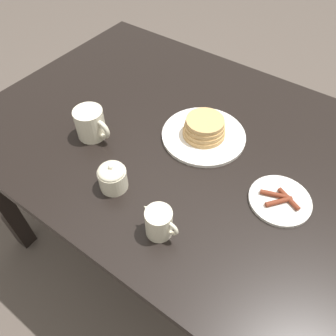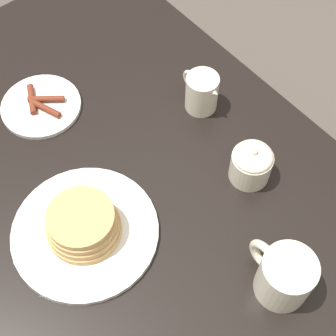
{
  "view_description": "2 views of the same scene",
  "coord_description": "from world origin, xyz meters",
  "px_view_note": "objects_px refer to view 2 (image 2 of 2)",
  "views": [
    {
      "loc": [
        0.42,
        -0.68,
        1.53
      ],
      "look_at": [
        0.05,
        -0.17,
        0.8
      ],
      "focal_mm": 35.0,
      "sensor_mm": 36.0,
      "label": 1
    },
    {
      "loc": [
        -0.36,
        0.17,
        1.66
      ],
      "look_at": [
        0.05,
        -0.17,
        0.8
      ],
      "focal_mm": 55.0,
      "sensor_mm": 36.0,
      "label": 2
    }
  ],
  "objects_px": {
    "side_plate_bacon": "(41,106)",
    "creamer_pitcher": "(202,92)",
    "coffee_mug": "(284,275)",
    "sugar_bowl": "(251,163)",
    "pancake_plate": "(84,228)"
  },
  "relations": [
    {
      "from": "side_plate_bacon",
      "to": "creamer_pitcher",
      "type": "distance_m",
      "value": 0.35
    },
    {
      "from": "side_plate_bacon",
      "to": "coffee_mug",
      "type": "distance_m",
      "value": 0.63
    },
    {
      "from": "creamer_pitcher",
      "to": "sugar_bowl",
      "type": "bearing_deg",
      "value": 167.45
    },
    {
      "from": "coffee_mug",
      "to": "creamer_pitcher",
      "type": "relative_size",
      "value": 1.2
    },
    {
      "from": "coffee_mug",
      "to": "sugar_bowl",
      "type": "bearing_deg",
      "value": -31.02
    },
    {
      "from": "side_plate_bacon",
      "to": "sugar_bowl",
      "type": "height_order",
      "value": "sugar_bowl"
    },
    {
      "from": "pancake_plate",
      "to": "coffee_mug",
      "type": "height_order",
      "value": "coffee_mug"
    },
    {
      "from": "pancake_plate",
      "to": "creamer_pitcher",
      "type": "height_order",
      "value": "creamer_pitcher"
    },
    {
      "from": "coffee_mug",
      "to": "pancake_plate",
      "type": "bearing_deg",
      "value": 34.44
    },
    {
      "from": "side_plate_bacon",
      "to": "sugar_bowl",
      "type": "xyz_separation_m",
      "value": [
        -0.41,
        -0.23,
        0.04
      ]
    },
    {
      "from": "side_plate_bacon",
      "to": "sugar_bowl",
      "type": "distance_m",
      "value": 0.48
    },
    {
      "from": "side_plate_bacon",
      "to": "creamer_pitcher",
      "type": "height_order",
      "value": "creamer_pitcher"
    },
    {
      "from": "coffee_mug",
      "to": "sugar_bowl",
      "type": "height_order",
      "value": "coffee_mug"
    },
    {
      "from": "pancake_plate",
      "to": "creamer_pitcher",
      "type": "relative_size",
      "value": 2.53
    },
    {
      "from": "pancake_plate",
      "to": "side_plate_bacon",
      "type": "relative_size",
      "value": 1.59
    }
  ]
}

